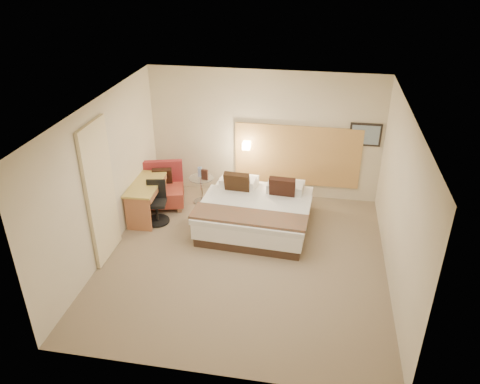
% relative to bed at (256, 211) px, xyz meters
% --- Properties ---
extents(floor, '(4.80, 5.00, 0.02)m').
position_rel_bed_xyz_m(floor, '(-0.05, -1.11, -0.33)').
color(floor, '#7B6A53').
rests_on(floor, ground).
extents(ceiling, '(4.80, 5.00, 0.02)m').
position_rel_bed_xyz_m(ceiling, '(-0.05, -1.11, 2.39)').
color(ceiling, white).
rests_on(ceiling, floor).
extents(wall_back, '(4.80, 0.02, 2.70)m').
position_rel_bed_xyz_m(wall_back, '(-0.05, 1.40, 1.03)').
color(wall_back, beige).
rests_on(wall_back, floor).
extents(wall_front, '(4.80, 0.02, 2.70)m').
position_rel_bed_xyz_m(wall_front, '(-0.05, -3.62, 1.03)').
color(wall_front, beige).
rests_on(wall_front, floor).
extents(wall_left, '(0.02, 5.00, 2.70)m').
position_rel_bed_xyz_m(wall_left, '(-2.46, -1.11, 1.03)').
color(wall_left, beige).
rests_on(wall_left, floor).
extents(wall_right, '(0.02, 5.00, 2.70)m').
position_rel_bed_xyz_m(wall_right, '(2.36, -1.11, 1.03)').
color(wall_right, beige).
rests_on(wall_right, floor).
extents(headboard_panel, '(2.60, 0.04, 1.30)m').
position_rel_bed_xyz_m(headboard_panel, '(0.65, 1.36, 0.63)').
color(headboard_panel, tan).
rests_on(headboard_panel, wall_back).
extents(art_frame, '(0.62, 0.03, 0.47)m').
position_rel_bed_xyz_m(art_frame, '(1.97, 1.37, 1.18)').
color(art_frame, black).
rests_on(art_frame, wall_back).
extents(art_canvas, '(0.54, 0.01, 0.39)m').
position_rel_bed_xyz_m(art_canvas, '(1.97, 1.35, 1.18)').
color(art_canvas, slate).
rests_on(art_canvas, wall_back).
extents(lamp_arm, '(0.02, 0.12, 0.02)m').
position_rel_bed_xyz_m(lamp_arm, '(-0.40, 1.31, 0.83)').
color(lamp_arm, white).
rests_on(lamp_arm, wall_back).
extents(lamp_shade, '(0.15, 0.15, 0.15)m').
position_rel_bed_xyz_m(lamp_shade, '(-0.40, 1.25, 0.83)').
color(lamp_shade, '#FFEDC6').
rests_on(lamp_shade, wall_back).
extents(curtain, '(0.06, 0.90, 2.42)m').
position_rel_bed_xyz_m(curtain, '(-2.41, -1.36, 0.90)').
color(curtain, beige).
rests_on(curtain, wall_left).
extents(bottle_a, '(0.07, 0.07, 0.21)m').
position_rel_bed_xyz_m(bottle_a, '(-1.31, 0.80, 0.35)').
color(bottle_a, '#96ABE8').
rests_on(bottle_a, side_table).
extents(bottle_b, '(0.07, 0.07, 0.21)m').
position_rel_bed_xyz_m(bottle_b, '(-1.28, 0.81, 0.35)').
color(bottle_b, '#92B6E1').
rests_on(bottle_b, side_table).
extents(menu_folder, '(0.14, 0.08, 0.23)m').
position_rel_bed_xyz_m(menu_folder, '(-1.16, 0.67, 0.36)').
color(menu_folder, '#361C16').
rests_on(menu_folder, side_table).
extents(bed, '(2.12, 2.08, 0.99)m').
position_rel_bed_xyz_m(bed, '(0.00, 0.00, 0.00)').
color(bed, '#3A271D').
rests_on(bed, floor).
extents(lounge_chair, '(1.00, 0.93, 0.88)m').
position_rel_bed_xyz_m(lounge_chair, '(-2.03, 0.53, 0.03)').
color(lounge_chair, tan).
rests_on(lounge_chair, floor).
extents(side_table, '(0.60, 0.60, 0.57)m').
position_rel_bed_xyz_m(side_table, '(-1.26, 0.75, -0.00)').
color(side_table, silver).
rests_on(side_table, floor).
extents(desk, '(0.58, 1.19, 0.73)m').
position_rel_bed_xyz_m(desk, '(-2.16, 0.00, 0.25)').
color(desk, tan).
rests_on(desk, floor).
extents(desk_chair, '(0.55, 0.55, 0.84)m').
position_rel_bed_xyz_m(desk_chair, '(-1.94, -0.15, 0.02)').
color(desk_chair, black).
rests_on(desk_chair, floor).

